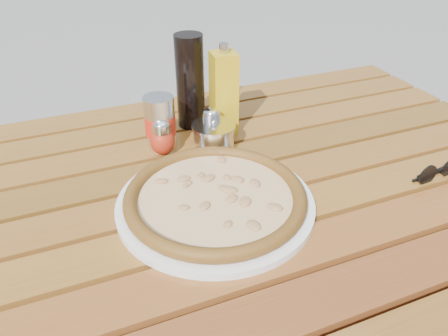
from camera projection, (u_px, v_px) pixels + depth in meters
name	position (u px, v px, depth m)	size (l,w,h in m)	color
table	(228.00, 216.00, 0.90)	(1.40, 0.90, 0.75)	#361D0C
plate	(215.00, 203.00, 0.80)	(0.36, 0.36, 0.01)	white
pizza	(215.00, 197.00, 0.79)	(0.43, 0.43, 0.03)	#FFE8B6
pepper_shaker	(162.00, 138.00, 0.94)	(0.06, 0.06, 0.08)	red
oregano_shaker	(212.00, 126.00, 0.99)	(0.07, 0.07, 0.08)	#393F19
dark_bottle	(190.00, 82.00, 1.01)	(0.07, 0.07, 0.22)	black
soda_can	(160.00, 123.00, 0.95)	(0.08, 0.08, 0.12)	silver
olive_oil_cruet	(224.00, 93.00, 0.99)	(0.06, 0.06, 0.21)	gold
parmesan_tin	(214.00, 136.00, 0.96)	(0.12, 0.12, 0.07)	silver
sunglasses	(438.00, 171.00, 0.87)	(0.11, 0.03, 0.04)	black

